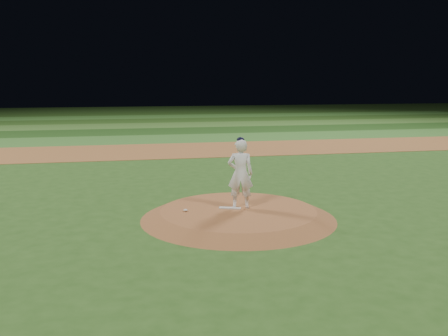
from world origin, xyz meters
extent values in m
plane|color=#29511A|center=(0.00, 0.00, 0.00)|extent=(120.00, 120.00, 0.00)
cube|color=brown|center=(0.00, 14.00, 0.01)|extent=(70.00, 6.00, 0.02)
cube|color=#346B27|center=(0.00, 19.50, 0.01)|extent=(70.00, 5.00, 0.02)
cube|color=#1D4215|center=(0.00, 24.50, 0.01)|extent=(70.00, 5.00, 0.02)
cube|color=#3C6D27|center=(0.00, 29.50, 0.01)|extent=(70.00, 5.00, 0.02)
cube|color=#264D18|center=(0.00, 34.50, 0.01)|extent=(70.00, 5.00, 0.02)
cube|color=#38742A|center=(0.00, 39.50, 0.01)|extent=(70.00, 5.00, 0.02)
cube|color=#264D18|center=(0.00, 44.50, 0.01)|extent=(70.00, 5.00, 0.02)
cone|color=brown|center=(0.00, 0.00, 0.12)|extent=(5.50, 5.50, 0.25)
cube|color=silver|center=(-0.20, 0.18, 0.27)|extent=(0.64, 0.36, 0.03)
ellipsoid|color=silver|center=(-1.49, 0.12, 0.28)|extent=(0.12, 0.12, 0.07)
imported|color=white|center=(0.11, 0.21, 1.24)|extent=(0.81, 0.63, 1.98)
ellipsoid|color=black|center=(0.11, 0.21, 2.21)|extent=(0.22, 0.22, 0.15)
camera|label=1|loc=(-3.15, -13.29, 3.88)|focal=40.00mm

